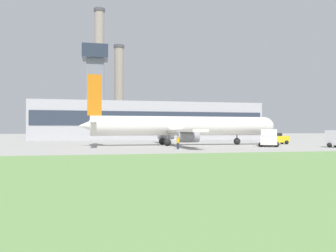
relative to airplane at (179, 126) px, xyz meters
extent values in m
plane|color=#999691|center=(0.52, -1.31, -3.05)|extent=(400.00, 400.00, 0.00)
cube|color=#B2B2B7|center=(0.52, 35.39, 1.89)|extent=(60.16, 10.27, 9.87)
cube|color=#2D3847|center=(0.52, 30.20, 2.38)|extent=(58.96, 0.16, 3.55)
cube|color=slate|center=(-13.84, 35.39, 7.37)|extent=(4.33, 4.33, 20.83)
cube|color=#283342|center=(-13.84, 35.39, 19.52)|extent=(6.50, 6.50, 3.46)
cylinder|color=gray|center=(-12.83, 65.21, 19.01)|extent=(3.37, 3.37, 44.12)
cylinder|color=#4C4C51|center=(-12.83, 65.21, 41.58)|extent=(3.88, 3.88, 1.01)
cylinder|color=gray|center=(-5.78, 68.78, 13.24)|extent=(3.37, 3.37, 32.57)
cylinder|color=#4C4C51|center=(-5.78, 68.78, 30.03)|extent=(3.87, 3.87, 1.01)
cylinder|color=white|center=(0.49, 0.00, 0.08)|extent=(29.18, 3.09, 3.09)
sphere|color=white|center=(15.08, 0.00, 0.08)|extent=(2.94, 2.94, 2.94)
cone|color=white|center=(-14.10, 0.00, 0.08)|extent=(3.40, 2.94, 2.94)
cube|color=orange|center=(-13.45, 0.00, 4.80)|extent=(2.16, 0.24, 6.35)
cube|color=white|center=(-13.56, -4.17, 0.55)|extent=(0.90, 8.34, 0.20)
cube|color=white|center=(-13.56, 4.17, 0.55)|extent=(0.90, 8.34, 0.20)
cube|color=white|center=(-0.97, -7.57, -0.69)|extent=(2.00, 13.90, 0.36)
cube|color=white|center=(-0.97, 7.57, -0.69)|extent=(2.00, 13.90, 0.36)
cylinder|color=gray|center=(-0.67, -7.80, -1.58)|extent=(2.93, 1.47, 1.47)
cylinder|color=gray|center=(-0.67, 7.80, -1.58)|extent=(2.93, 1.47, 1.47)
cylinder|color=#59595B|center=(9.97, 0.00, -1.58)|extent=(0.20, 0.20, 1.79)
sphere|color=black|center=(9.97, 0.00, -2.48)|extent=(1.14, 1.14, 1.14)
cylinder|color=#59595B|center=(-2.43, -2.14, -1.58)|extent=(0.20, 0.20, 1.79)
sphere|color=black|center=(-2.43, -2.14, -2.48)|extent=(1.14, 1.14, 1.14)
cylinder|color=#59595B|center=(-2.43, 2.14, -1.58)|extent=(0.20, 0.20, 1.79)
sphere|color=black|center=(-2.43, 2.14, -2.48)|extent=(1.14, 1.14, 1.14)
cube|color=yellow|center=(17.78, 0.71, -2.17)|extent=(4.03, 2.76, 1.12)
cube|color=black|center=(17.78, 0.71, -1.36)|extent=(1.54, 1.71, 0.50)
sphere|color=black|center=(18.88, -0.52, -2.70)|extent=(0.70, 0.70, 0.70)
sphere|color=black|center=(19.24, 1.49, -2.70)|extent=(0.70, 0.70, 0.70)
sphere|color=black|center=(16.32, -0.07, -2.70)|extent=(0.70, 0.70, 0.70)
sphere|color=black|center=(16.68, 1.94, -2.70)|extent=(0.70, 0.70, 0.70)
sphere|color=black|center=(18.92, -11.23, -2.70)|extent=(0.70, 0.70, 0.70)
sphere|color=black|center=(20.54, -10.48, -2.70)|extent=(0.70, 0.70, 0.70)
cube|color=white|center=(11.37, -8.04, -2.17)|extent=(3.09, 3.04, 1.11)
cube|color=silver|center=(12.99, -5.20, -1.59)|extent=(3.86, 4.39, 2.28)
sphere|color=black|center=(10.34, -7.64, -2.70)|extent=(0.70, 0.70, 0.70)
sphere|color=black|center=(12.24, -8.73, -2.70)|extent=(0.70, 0.70, 0.70)
sphere|color=black|center=(12.50, -3.85, -2.70)|extent=(0.70, 0.70, 0.70)
sphere|color=black|center=(14.41, -4.94, -2.70)|extent=(0.70, 0.70, 0.70)
cylinder|color=#23283D|center=(-2.88, -10.92, -2.65)|extent=(0.40, 0.40, 0.79)
cylinder|color=#F2A514|center=(-2.88, -10.92, -1.94)|extent=(0.51, 0.51, 0.63)
sphere|color=tan|center=(-2.88, -10.92, -1.51)|extent=(0.22, 0.22, 0.22)
camera|label=1|loc=(-12.69, -51.47, -0.66)|focal=35.00mm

